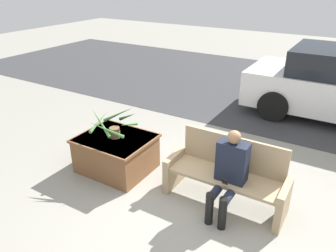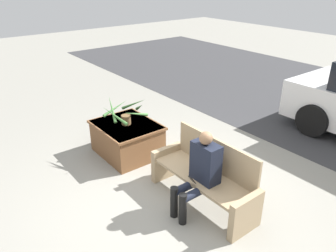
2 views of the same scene
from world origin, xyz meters
TOP-DOWN VIEW (x-y plane):
  - ground_plane at (0.00, 0.00)m, footprint 30.00×30.00m
  - road_surface at (0.00, 5.61)m, footprint 20.00×6.00m
  - bench at (0.25, 0.43)m, footprint 1.65×0.54m
  - person_seated at (0.34, 0.23)m, footprint 0.39×0.61m
  - planter_box at (-1.54, 0.27)m, footprint 1.12×0.94m
  - potted_plant at (-1.55, 0.27)m, footprint 0.67×0.69m

SIDE VIEW (x-z plane):
  - ground_plane at x=0.00m, z-range 0.00..0.00m
  - road_surface at x=0.00m, z-range 0.00..0.01m
  - planter_box at x=-1.54m, z-range 0.02..0.59m
  - bench at x=0.25m, z-range -0.04..0.86m
  - person_seated at x=0.34m, z-range 0.04..1.18m
  - potted_plant at x=-1.55m, z-range 0.54..1.03m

